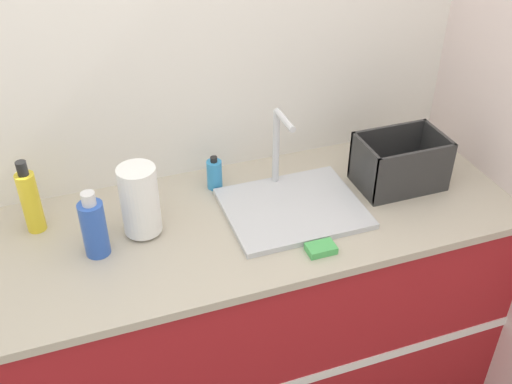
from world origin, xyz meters
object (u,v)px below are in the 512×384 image
(sink, at_px, (292,204))
(paper_towel_roll, at_px, (140,201))
(dish_rack, at_px, (400,166))
(soap_dispenser, at_px, (214,174))
(bottle_blue, at_px, (94,227))
(bottle_yellow, at_px, (30,200))

(sink, bearing_deg, paper_towel_roll, 174.89)
(dish_rack, relative_size, soap_dispenser, 2.38)
(dish_rack, bearing_deg, sink, -177.52)
(bottle_blue, distance_m, soap_dispenser, 0.50)
(paper_towel_roll, xyz_separation_m, dish_rack, (0.92, -0.03, -0.05))
(paper_towel_roll, distance_m, soap_dispenser, 0.34)
(paper_towel_roll, bearing_deg, bottle_yellow, 157.90)
(sink, height_order, bottle_blue, sink)
(paper_towel_roll, height_order, soap_dispenser, paper_towel_roll)
(dish_rack, height_order, soap_dispenser, dish_rack)
(paper_towel_roll, bearing_deg, soap_dispenser, 30.58)
(sink, relative_size, soap_dispenser, 3.60)
(bottle_blue, relative_size, soap_dispenser, 1.77)
(dish_rack, distance_m, soap_dispenser, 0.66)
(paper_towel_roll, relative_size, dish_rack, 0.81)
(bottle_yellow, relative_size, soap_dispenser, 2.03)
(dish_rack, distance_m, bottle_blue, 1.07)
(sink, xyz_separation_m, dish_rack, (0.42, 0.02, 0.05))
(bottle_blue, xyz_separation_m, soap_dispenser, (0.44, 0.23, -0.04))
(bottle_yellow, bearing_deg, bottle_blue, -47.24)
(paper_towel_roll, xyz_separation_m, bottle_blue, (-0.15, -0.06, -0.02))
(sink, relative_size, dish_rack, 1.51)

